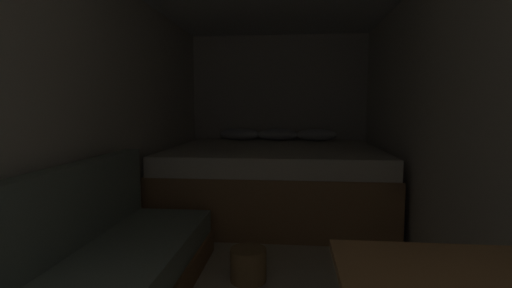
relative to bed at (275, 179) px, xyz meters
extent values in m
plane|color=beige|center=(0.00, -1.70, -0.38)|extent=(7.47, 7.47, 0.00)
cube|color=beige|center=(0.00, 1.06, 0.70)|extent=(2.47, 0.05, 2.15)
cube|color=beige|center=(-1.21, -1.70, 0.70)|extent=(0.05, 5.47, 2.15)
cube|color=beige|center=(1.21, -1.70, 0.70)|extent=(0.05, 5.47, 2.15)
cube|color=#9E7247|center=(0.00, -0.02, -0.10)|extent=(2.25, 2.01, 0.55)
cube|color=beige|center=(0.00, -0.02, 0.27)|extent=(2.21, 1.97, 0.18)
ellipsoid|color=white|center=(-0.51, 0.79, 0.44)|extent=(0.52, 0.29, 0.16)
ellipsoid|color=white|center=(0.51, 0.79, 0.44)|extent=(0.52, 0.29, 0.16)
ellipsoid|color=white|center=(0.00, 0.79, 0.44)|extent=(0.52, 0.29, 0.16)
cube|color=gray|center=(-1.10, -2.52, 0.21)|extent=(0.12, 2.59, 0.49)
cylinder|color=olive|center=(-0.09, -1.71, -0.27)|extent=(0.25, 0.25, 0.22)
camera|label=1|loc=(0.20, -4.14, 0.80)|focal=26.32mm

